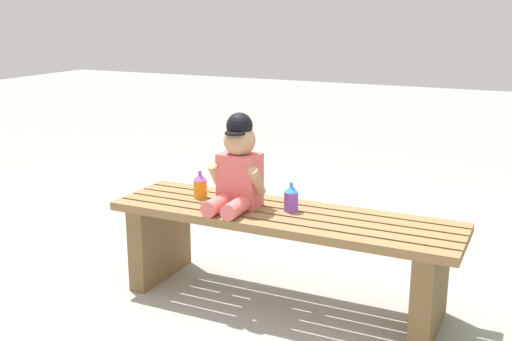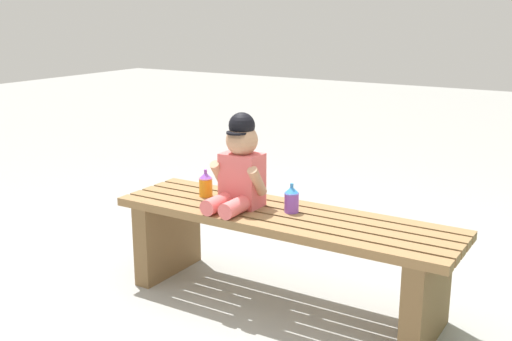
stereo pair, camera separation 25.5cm
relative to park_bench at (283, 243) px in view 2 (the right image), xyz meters
name	(u,v)px [view 2 (the right image)]	position (x,y,z in m)	size (l,w,h in m)	color
ground_plane	(282,303)	(0.00, 0.00, -0.27)	(16.00, 16.00, 0.00)	#999993
park_bench	(283,243)	(0.00, 0.00, 0.00)	(1.48, 0.40, 0.41)	olive
child_figure	(240,167)	(-0.20, -0.02, 0.31)	(0.23, 0.27, 0.40)	#E56666
sippy_cup_left	(206,184)	(-0.41, 0.03, 0.19)	(0.06, 0.06, 0.12)	orange
sippy_cup_right	(292,199)	(0.02, 0.03, 0.19)	(0.06, 0.06, 0.12)	#8C4CCC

